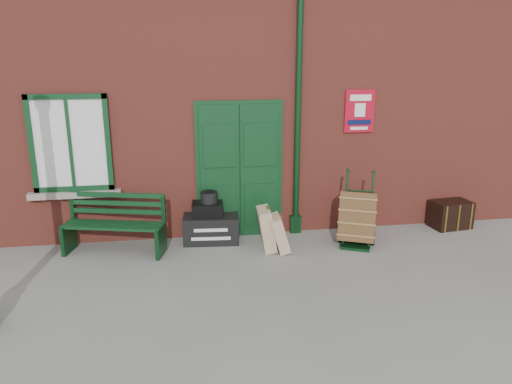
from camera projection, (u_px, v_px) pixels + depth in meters
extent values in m
plane|color=gray|center=(274.00, 270.00, 7.12)|extent=(80.00, 80.00, 0.00)
cube|color=#9B3E32|center=(241.00, 103.00, 9.88)|extent=(10.00, 4.00, 4.00)
cube|color=#0F371A|center=(240.00, 172.00, 8.15)|extent=(1.42, 0.12, 2.32)
cube|color=white|center=(70.00, 144.00, 7.59)|extent=(1.20, 0.08, 1.50)
cylinder|color=black|center=(298.00, 116.00, 8.00)|extent=(0.10, 0.10, 4.00)
cube|color=#B90D22|center=(359.00, 111.00, 8.20)|extent=(0.50, 0.03, 0.70)
cube|color=#0F371A|center=(113.00, 225.00, 7.58)|extent=(1.58, 0.77, 0.04)
cube|color=#0F371A|center=(117.00, 203.00, 7.72)|extent=(1.48, 0.42, 0.41)
cube|color=black|center=(69.00, 238.00, 7.71)|extent=(0.17, 0.46, 0.46)
cube|color=black|center=(161.00, 241.00, 7.58)|extent=(0.17, 0.46, 0.46)
cube|color=black|center=(211.00, 228.00, 8.12)|extent=(0.93, 0.57, 0.44)
cube|color=black|center=(208.00, 209.00, 8.02)|extent=(0.52, 0.40, 0.22)
cylinder|color=black|center=(209.00, 197.00, 7.97)|extent=(0.29, 0.29, 0.18)
cube|color=tan|center=(267.00, 229.00, 7.77)|extent=(0.31, 0.48, 0.68)
cube|color=tan|center=(279.00, 233.00, 7.71)|extent=(0.34, 0.44, 0.59)
cube|color=black|center=(355.00, 246.00, 7.92)|extent=(0.55, 0.49, 0.05)
cylinder|color=black|center=(345.00, 208.00, 7.97)|extent=(0.16, 0.31, 1.16)
cylinder|color=black|center=(371.00, 210.00, 7.87)|extent=(0.16, 0.31, 1.16)
cylinder|color=black|center=(340.00, 235.00, 8.14)|extent=(0.13, 0.22, 0.22)
cylinder|color=black|center=(373.00, 238.00, 8.00)|extent=(0.13, 0.22, 0.22)
cube|color=brown|center=(358.00, 216.00, 7.93)|extent=(0.76, 0.79, 0.86)
cube|color=black|center=(451.00, 214.00, 8.75)|extent=(0.71, 0.52, 0.48)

